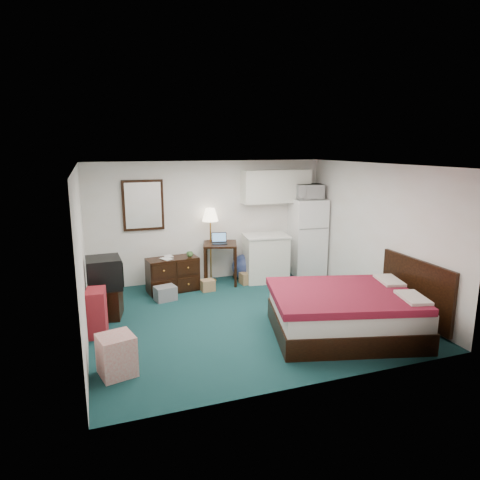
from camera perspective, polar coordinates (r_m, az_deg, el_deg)
name	(u,v)px	position (r m, az deg, el deg)	size (l,w,h in m)	color
floor	(246,316)	(7.29, 0.76, -10.09)	(5.00, 4.50, 0.01)	#0C2D31
ceiling	(246,165)	(6.74, 0.82, 9.95)	(5.00, 4.50, 0.01)	white
walls	(246,243)	(6.91, 0.79, -0.46)	(5.01, 4.51, 2.50)	white
mirror	(143,205)	(8.67, -12.79, 4.55)	(0.80, 0.06, 1.00)	white
upper_cabinets	(276,186)	(9.24, 4.86, 7.15)	(1.50, 0.35, 0.70)	white
headboard	(416,290)	(7.39, 22.37, -6.19)	(0.06, 1.56, 1.00)	black
dresser	(173,274)	(8.50, -8.96, -4.55)	(0.98, 0.45, 0.67)	black
floor_lamp	(211,245)	(8.91, -3.94, -0.70)	(0.34, 0.34, 1.55)	gold
desk	(220,263)	(8.87, -2.64, -3.09)	(0.67, 0.67, 0.85)	black
exercise_ball	(244,267)	(9.16, 0.58, -3.58)	(0.53, 0.53, 0.53)	navy
kitchen_counter	(266,258)	(9.03, 3.42, -2.47)	(0.87, 0.66, 0.95)	white
fridge	(307,237)	(9.53, 8.95, 0.43)	(0.69, 0.69, 1.67)	white
bed	(345,313)	(6.70, 13.78, -9.44)	(2.09, 1.63, 0.67)	#55101D
tv_stand	(106,302)	(7.51, -17.46, -7.95)	(0.50, 0.55, 0.50)	black
suitcase	(97,313)	(6.83, -18.56, -9.15)	(0.27, 0.44, 0.71)	maroon
retail_box	(117,355)	(5.69, -16.13, -14.52)	(0.41, 0.41, 0.52)	silver
file_bin	(165,293)	(8.07, -9.93, -7.01)	(0.38, 0.28, 0.26)	gray
cardboard_box_a	(208,285)	(8.49, -4.35, -6.03)	(0.26, 0.22, 0.22)	olive
cardboard_box_b	(245,278)	(8.86, 0.71, -5.15)	(0.20, 0.23, 0.23)	olive
laptop	(219,239)	(8.68, -2.76, 0.16)	(0.31, 0.25, 0.21)	black
crt_tv	(104,273)	(7.37, -17.69, -4.21)	(0.55, 0.60, 0.51)	black
microwave	(309,190)	(9.37, 9.17, 6.61)	(0.58, 0.32, 0.39)	white
book_a	(163,254)	(8.24, -10.29, -1.89)	(0.17, 0.02, 0.23)	olive
book_b	(165,252)	(8.44, -10.03, -1.62)	(0.15, 0.02, 0.21)	olive
mug	(190,254)	(8.43, -6.72, -1.82)	(0.13, 0.10, 0.13)	#4B783E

